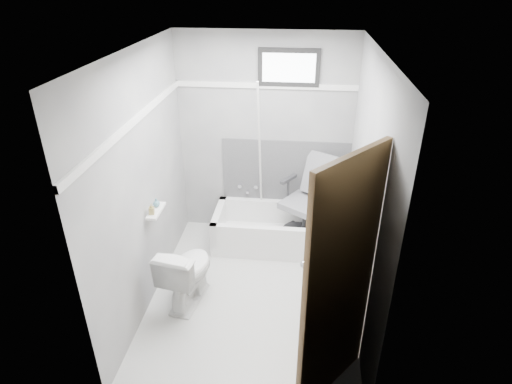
# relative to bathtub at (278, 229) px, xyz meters

# --- Properties ---
(floor) EXTENTS (2.60, 2.60, 0.00)m
(floor) POSITION_rel_bathtub_xyz_m (-0.20, -0.93, -0.21)
(floor) COLOR white
(floor) RESTS_ON ground
(ceiling) EXTENTS (2.60, 2.60, 0.00)m
(ceiling) POSITION_rel_bathtub_xyz_m (-0.20, -0.93, 2.19)
(ceiling) COLOR silver
(ceiling) RESTS_ON floor
(wall_back) EXTENTS (2.00, 0.02, 2.40)m
(wall_back) POSITION_rel_bathtub_xyz_m (-0.20, 0.37, 0.99)
(wall_back) COLOR slate
(wall_back) RESTS_ON floor
(wall_front) EXTENTS (2.00, 0.02, 2.40)m
(wall_front) POSITION_rel_bathtub_xyz_m (-0.20, -2.23, 0.99)
(wall_front) COLOR slate
(wall_front) RESTS_ON floor
(wall_left) EXTENTS (0.02, 2.60, 2.40)m
(wall_left) POSITION_rel_bathtub_xyz_m (-1.20, -0.93, 0.99)
(wall_left) COLOR slate
(wall_left) RESTS_ON floor
(wall_right) EXTENTS (0.02, 2.60, 2.40)m
(wall_right) POSITION_rel_bathtub_xyz_m (0.80, -0.93, 0.99)
(wall_right) COLOR slate
(wall_right) RESTS_ON floor
(bathtub) EXTENTS (1.50, 0.70, 0.42)m
(bathtub) POSITION_rel_bathtub_xyz_m (0.00, 0.00, 0.00)
(bathtub) COLOR white
(bathtub) RESTS_ON floor
(office_chair) EXTENTS (0.78, 0.78, 0.98)m
(office_chair) POSITION_rel_bathtub_xyz_m (0.31, 0.05, 0.40)
(office_chair) COLOR slate
(office_chair) RESTS_ON bathtub
(toilet) EXTENTS (0.50, 0.74, 0.67)m
(toilet) POSITION_rel_bathtub_xyz_m (-0.82, -1.07, 0.13)
(toilet) COLOR white
(toilet) RESTS_ON floor
(door) EXTENTS (0.78, 0.78, 2.00)m
(door) POSITION_rel_bathtub_xyz_m (0.78, -2.21, 0.79)
(door) COLOR #52371E
(door) RESTS_ON floor
(window) EXTENTS (0.66, 0.04, 0.40)m
(window) POSITION_rel_bathtub_xyz_m (0.05, 0.36, 1.81)
(window) COLOR black
(window) RESTS_ON wall_back
(backerboard) EXTENTS (1.50, 0.02, 0.78)m
(backerboard) POSITION_rel_bathtub_xyz_m (0.05, 0.36, 0.59)
(backerboard) COLOR #4C4C4F
(backerboard) RESTS_ON wall_back
(trim_back) EXTENTS (2.00, 0.02, 0.06)m
(trim_back) POSITION_rel_bathtub_xyz_m (-0.20, 0.36, 1.61)
(trim_back) COLOR white
(trim_back) RESTS_ON wall_back
(trim_left) EXTENTS (0.02, 2.60, 0.06)m
(trim_left) POSITION_rel_bathtub_xyz_m (-1.19, -0.93, 1.61)
(trim_left) COLOR white
(trim_left) RESTS_ON wall_left
(pole) EXTENTS (0.02, 0.59, 1.87)m
(pole) POSITION_rel_bathtub_xyz_m (-0.23, 0.13, 0.84)
(pole) COLOR silver
(pole) RESTS_ON bathtub
(shelf) EXTENTS (0.10, 0.32, 0.02)m
(shelf) POSITION_rel_bathtub_xyz_m (-1.13, -0.88, 0.69)
(shelf) COLOR white
(shelf) RESTS_ON wall_left
(soap_bottle_a) EXTENTS (0.05, 0.05, 0.10)m
(soap_bottle_a) POSITION_rel_bathtub_xyz_m (-1.14, -0.96, 0.76)
(soap_bottle_a) COLOR #9B8C4D
(soap_bottle_a) RESTS_ON shelf
(soap_bottle_b) EXTENTS (0.09, 0.09, 0.08)m
(soap_bottle_b) POSITION_rel_bathtub_xyz_m (-1.14, -0.82, 0.75)
(soap_bottle_b) COLOR teal
(soap_bottle_b) RESTS_ON shelf
(faucet) EXTENTS (0.26, 0.10, 0.16)m
(faucet) POSITION_rel_bathtub_xyz_m (-0.40, 0.34, 0.34)
(faucet) COLOR silver
(faucet) RESTS_ON wall_back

